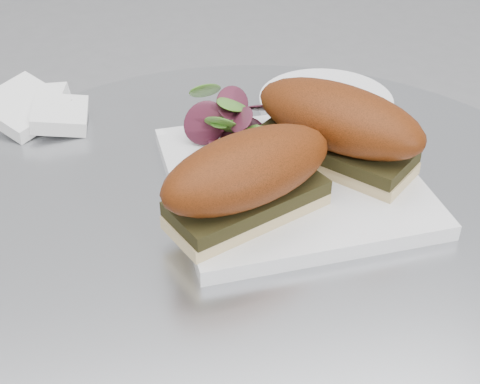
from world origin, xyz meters
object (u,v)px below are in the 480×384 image
(plate, at_px, (292,180))
(sandwich_left, at_px, (248,177))
(saucer, at_px, (326,103))
(sandwich_right, at_px, (338,125))

(plate, height_order, sandwich_left, sandwich_left)
(plate, relative_size, saucer, 1.49)
(plate, xyz_separation_m, saucer, (0.08, 0.15, -0.00))
(sandwich_right, bearing_deg, saucer, 124.49)
(sandwich_left, distance_m, saucer, 0.25)
(sandwich_right, relative_size, saucer, 1.19)
(plate, height_order, sandwich_right, sandwich_right)
(plate, bearing_deg, sandwich_right, 12.84)
(sandwich_left, relative_size, sandwich_right, 0.98)
(sandwich_left, bearing_deg, saucer, 32.52)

